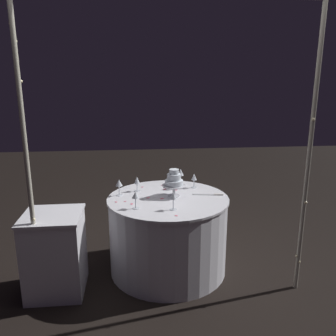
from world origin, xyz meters
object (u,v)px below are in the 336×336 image
wine_glass_1 (181,173)px  wine_glass_3 (137,181)px  tiered_cake (174,181)px  wine_glass_6 (177,178)px  cake_knife (210,194)px  wine_glass_0 (119,183)px  side_table (55,253)px  wine_glass_4 (173,196)px  decorative_arch (174,112)px  wine_glass_5 (136,196)px  main_table (168,234)px  wine_glass_2 (194,178)px

wine_glass_1 → wine_glass_3: 0.49m
wine_glass_3 → tiered_cake: bearing=151.7°
wine_glass_6 → cake_knife: size_ratio=0.51×
wine_glass_0 → wine_glass_6: wine_glass_0 is taller
side_table → wine_glass_4: size_ratio=4.38×
wine_glass_6 → cake_knife: wine_glass_6 is taller
decorative_arch → tiered_cake: decorative_arch is taller
wine_glass_1 → tiered_cake: bearing=72.4°
tiered_cake → wine_glass_4: 0.35m
wine_glass_5 → decorative_arch: bearing=148.0°
wine_glass_6 → cake_knife: (-0.29, 0.22, -0.11)m
decorative_arch → main_table: size_ratio=2.10×
wine_glass_1 → wine_glass_2: (-0.12, 0.12, -0.02)m
wine_glass_6 → wine_glass_4: bearing=79.6°
decorative_arch → cake_knife: 1.03m
wine_glass_4 → wine_glass_1: bearing=-102.8°
wine_glass_1 → wine_glass_6: (0.06, 0.14, -0.01)m
side_table → wine_glass_6: wine_glass_6 is taller
wine_glass_1 → cake_knife: 0.45m
wine_glass_6 → cake_knife: 0.38m
wine_glass_0 → wine_glass_2: wine_glass_0 is taller
main_table → wine_glass_2: size_ratio=7.70×
wine_glass_1 → wine_glass_3: size_ratio=1.15×
side_table → wine_glass_4: bearing=177.1°
wine_glass_1 → wine_glass_0: bearing=24.7°
decorative_arch → cake_knife: bearing=-130.6°
wine_glass_1 → wine_glass_6: wine_glass_1 is taller
wine_glass_0 → cake_knife: 0.87m
cake_knife → wine_glass_6: bearing=-37.9°
wine_glass_1 → wine_glass_2: wine_glass_1 is taller
main_table → wine_glass_5: (0.30, 0.25, 0.48)m
wine_glass_4 → cake_knife: 0.53m
decorative_arch → wine_glass_4: 0.72m
cake_knife → wine_glass_3: bearing=-15.2°
main_table → wine_glass_3: size_ratio=7.65×
main_table → wine_glass_0: wine_glass_0 is taller
cake_knife → decorative_arch: bearing=49.4°
wine_glass_4 → wine_glass_5: wine_glass_4 is taller
main_table → wine_glass_4: (-0.01, 0.31, 0.48)m
wine_glass_3 → wine_glass_6: wine_glass_6 is taller
wine_glass_0 → wine_glass_3: 0.20m
wine_glass_0 → wine_glass_5: bearing=113.0°
main_table → tiered_cake: bearing=-149.1°
cake_knife → wine_glass_5: bearing=21.8°
wine_glass_2 → cake_knife: (-0.11, 0.24, -0.10)m
side_table → wine_glass_3: size_ratio=4.79×
decorative_arch → wine_glass_0: size_ratio=15.09×
decorative_arch → cake_knife: (-0.40, -0.47, -0.82)m
wine_glass_0 → wine_glass_5: (-0.15, 0.36, -0.01)m
decorative_arch → wine_glass_1: (-0.17, -0.83, -0.70)m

